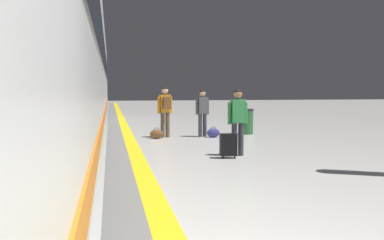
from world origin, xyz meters
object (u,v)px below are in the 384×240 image
Objects in this scene: suitcase_near at (228,145)px; passenger_near at (238,117)px; duffel_bag_mid at (213,133)px; high_speed_train at (25,42)px; duffel_bag_far at (157,134)px; passenger_far at (165,108)px; waste_bin at (247,121)px; passenger_mid at (202,110)px.

passenger_near is at bearing 44.04° from suitcase_near.
duffel_bag_mid is at bearing 84.52° from passenger_near.
suitcase_near is 4.26m from duffel_bag_mid.
high_speed_train is 6.29m from duffel_bag_far.
passenger_far is (3.39, 5.25, -1.50)m from high_speed_train.
suitcase_near reaches higher than duffel_bag_far.
passenger_near is 0.76m from suitcase_near.
duffel_bag_far is (-1.21, 4.20, -0.16)m from suitcase_near.
passenger_far is 1.85× the size of waste_bin.
waste_bin is (6.41, 5.70, -2.05)m from high_speed_train.
passenger_mid is at bearing -2.12° from passenger_far.
duffel_bag_mid is (0.37, 3.89, -0.78)m from passenger_near.
high_speed_train is 20.51× the size of passenger_far.
passenger_far is (-1.58, 0.28, 0.85)m from duffel_bag_mid.
suitcase_near is 5.38m from waste_bin.
high_speed_train is 21.53× the size of passenger_near.
suitcase_near is 0.34× the size of passenger_far.
waste_bin reaches higher than duffel_bag_far.
passenger_mid is 0.87m from duffel_bag_mid.
high_speed_train is 7.41m from duffel_bag_mid.
duffel_bag_far is (-1.53, 3.89, -0.78)m from passenger_near.
high_speed_train is 4.87m from suitcase_near.
passenger_far is at bearing 40.66° from duffel_bag_far.
passenger_mid is 3.61× the size of duffel_bag_far.
passenger_far is (-1.26, 0.05, 0.08)m from passenger_mid.
passenger_near is 4.99m from waste_bin.
passenger_near reaches higher than passenger_mid.
passenger_mid is 1.88m from waste_bin.
passenger_far reaches higher than duffel_bag_far.
passenger_mid is at bearing 85.19° from suitcase_near.
passenger_mid is at bearing 48.15° from high_speed_train.
passenger_far is 3.84× the size of duffel_bag_far.
high_speed_train is at bearing -122.91° from passenger_far.
waste_bin is (1.43, 0.74, 0.30)m from duffel_bag_mid.
passenger_far reaches higher than suitcase_near.
duffel_bag_mid is (4.98, 4.97, -2.35)m from high_speed_train.
passenger_near is 1.77× the size of waste_bin.
high_speed_train is at bearing -169.90° from suitcase_near.
suitcase_near is 1.31× the size of duffel_bag_far.
high_speed_train is 78.68× the size of duffel_bag_mid.
suitcase_near is (-0.32, -0.31, -0.62)m from passenger_near.
high_speed_train reaches higher than duffel_bag_far.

